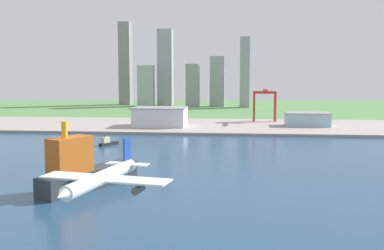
# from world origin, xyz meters

# --- Properties ---
(ground_plane) EXTENTS (2400.00, 2400.00, 0.00)m
(ground_plane) POSITION_xyz_m (0.00, 300.00, 0.00)
(ground_plane) COLOR #538448
(water_bay) EXTENTS (840.00, 360.00, 0.15)m
(water_bay) POSITION_xyz_m (0.00, 240.00, 0.07)
(water_bay) COLOR navy
(water_bay) RESTS_ON ground
(industrial_pier) EXTENTS (840.00, 140.00, 2.50)m
(industrial_pier) POSITION_xyz_m (0.00, 490.00, 1.25)
(industrial_pier) COLOR #A19590
(industrial_pier) RESTS_ON ground
(airplane_landing) EXTENTS (41.49, 45.54, 13.90)m
(airplane_landing) POSITION_xyz_m (-2.87, 128.27, 25.08)
(airplane_landing) COLOR white
(tugboat_small) EXTENTS (12.28, 18.20, 8.67)m
(tugboat_small) POSITION_xyz_m (-65.77, 352.19, 2.60)
(tugboat_small) COLOR black
(tugboat_small) RESTS_ON water_bay
(container_barge) EXTENTS (36.74, 58.21, 34.35)m
(container_barge) POSITION_xyz_m (-37.39, 211.59, 9.74)
(container_barge) COLOR #2D3338
(container_barge) RESTS_ON water_bay
(port_crane_red) EXTENTS (26.03, 43.57, 36.94)m
(port_crane_red) POSITION_xyz_m (64.87, 531.82, 29.46)
(port_crane_red) COLOR #B72D23
(port_crane_red) RESTS_ON industrial_pier
(warehouse_main) EXTENTS (53.85, 39.03, 19.43)m
(warehouse_main) POSITION_xyz_m (-44.59, 472.83, 12.24)
(warehouse_main) COLOR silver
(warehouse_main) RESTS_ON industrial_pier
(warehouse_annex) EXTENTS (45.32, 26.68, 13.96)m
(warehouse_annex) POSITION_xyz_m (106.61, 489.18, 9.50)
(warehouse_annex) COLOR #99BCD1
(warehouse_annex) RESTS_ON industrial_pier
(distant_skyline) EXTENTS (234.29, 73.95, 149.13)m
(distant_skyline) POSITION_xyz_m (-83.39, 817.14, 57.95)
(distant_skyline) COLOR gray
(distant_skyline) RESTS_ON ground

